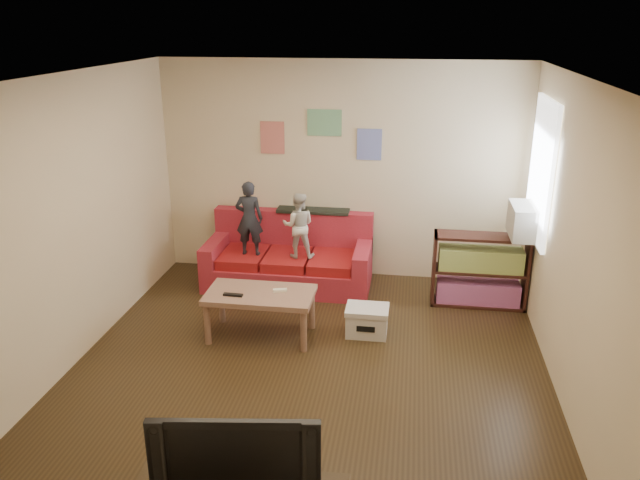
# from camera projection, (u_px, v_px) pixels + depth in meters

# --- Properties ---
(room_shell) EXTENTS (4.52, 5.02, 2.72)m
(room_shell) POSITION_uv_depth(u_px,v_px,m) (306.00, 238.00, 5.40)
(room_shell) COLOR #362714
(room_shell) RESTS_ON ground
(sofa) EXTENTS (2.02, 0.93, 0.89)m
(sofa) POSITION_uv_depth(u_px,v_px,m) (290.00, 260.00, 7.76)
(sofa) COLOR #A92433
(sofa) RESTS_ON ground
(child_a) EXTENTS (0.34, 0.23, 0.91)m
(child_a) POSITION_uv_depth(u_px,v_px,m) (249.00, 218.00, 7.47)
(child_a) COLOR #21242C
(child_a) RESTS_ON sofa
(child_b) EXTENTS (0.42, 0.34, 0.79)m
(child_b) POSITION_uv_depth(u_px,v_px,m) (298.00, 225.00, 7.41)
(child_b) COLOR silver
(child_b) RESTS_ON sofa
(coffee_table) EXTENTS (1.10, 0.61, 0.50)m
(coffee_table) POSITION_uv_depth(u_px,v_px,m) (260.00, 299.00, 6.41)
(coffee_table) COLOR #956C58
(coffee_table) RESTS_ON ground
(remote) EXTENTS (0.20, 0.06, 0.02)m
(remote) POSITION_uv_depth(u_px,v_px,m) (233.00, 295.00, 6.31)
(remote) COLOR black
(remote) RESTS_ON coffee_table
(game_controller) EXTENTS (0.15, 0.08, 0.03)m
(game_controller) POSITION_uv_depth(u_px,v_px,m) (280.00, 290.00, 6.40)
(game_controller) COLOR white
(game_controller) RESTS_ON coffee_table
(bookshelf) EXTENTS (1.06, 0.32, 0.85)m
(bookshelf) POSITION_uv_depth(u_px,v_px,m) (479.00, 274.00, 7.14)
(bookshelf) COLOR #341812
(bookshelf) RESTS_ON ground
(window) EXTENTS (0.04, 1.08, 1.48)m
(window) POSITION_uv_depth(u_px,v_px,m) (541.00, 171.00, 6.53)
(window) COLOR white
(window) RESTS_ON room_shell
(ac_unit) EXTENTS (0.28, 0.55, 0.35)m
(ac_unit) POSITION_uv_depth(u_px,v_px,m) (524.00, 221.00, 6.73)
(ac_unit) COLOR #B7B2A3
(ac_unit) RESTS_ON window
(artwork_left) EXTENTS (0.30, 0.01, 0.40)m
(artwork_left) POSITION_uv_depth(u_px,v_px,m) (272.00, 138.00, 7.70)
(artwork_left) COLOR #D87266
(artwork_left) RESTS_ON room_shell
(artwork_center) EXTENTS (0.42, 0.01, 0.32)m
(artwork_center) POSITION_uv_depth(u_px,v_px,m) (324.00, 123.00, 7.54)
(artwork_center) COLOR #72B27F
(artwork_center) RESTS_ON room_shell
(artwork_right) EXTENTS (0.30, 0.01, 0.38)m
(artwork_right) POSITION_uv_depth(u_px,v_px,m) (369.00, 145.00, 7.55)
(artwork_right) COLOR #727FCC
(artwork_right) RESTS_ON room_shell
(file_box) EXTENTS (0.44, 0.34, 0.31)m
(file_box) POSITION_uv_depth(u_px,v_px,m) (367.00, 320.00, 6.54)
(file_box) COLOR silver
(file_box) RESTS_ON ground
(television) EXTENTS (0.99, 0.26, 0.57)m
(television) POSITION_uv_depth(u_px,v_px,m) (237.00, 451.00, 3.64)
(television) COLOR black
(television) RESTS_ON tv_stand
(tissue) EXTENTS (0.12, 0.12, 0.09)m
(tissue) POSITION_uv_depth(u_px,v_px,m) (353.00, 312.00, 6.97)
(tissue) COLOR white
(tissue) RESTS_ON ground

